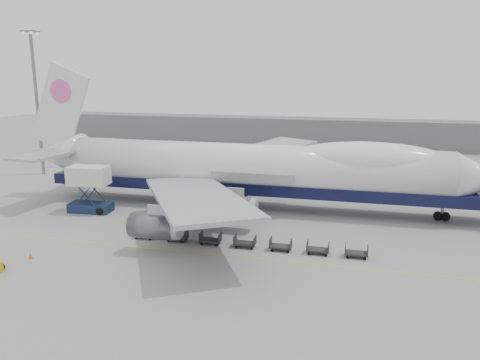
# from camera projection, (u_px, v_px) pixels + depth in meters

# --- Properties ---
(ground) EXTENTS (260.00, 260.00, 0.00)m
(ground) POSITION_uv_depth(u_px,v_px,m) (227.00, 235.00, 54.10)
(ground) COLOR gray
(ground) RESTS_ON ground
(apron_line) EXTENTS (60.00, 0.15, 0.01)m
(apron_line) POSITION_uv_depth(u_px,v_px,m) (212.00, 254.00, 48.43)
(apron_line) COLOR gold
(apron_line) RESTS_ON ground
(hangar) EXTENTS (110.00, 8.00, 7.00)m
(hangar) POSITION_uv_depth(u_px,v_px,m) (262.00, 131.00, 121.83)
(hangar) COLOR slate
(hangar) RESTS_ON ground
(floodlight_mast) EXTENTS (2.40, 2.40, 25.43)m
(floodlight_mast) POSITION_uv_depth(u_px,v_px,m) (36.00, 96.00, 83.46)
(floodlight_mast) COLOR slate
(floodlight_mast) RESTS_ON ground
(airliner) EXTENTS (67.00, 55.30, 19.98)m
(airliner) POSITION_uv_depth(u_px,v_px,m) (255.00, 168.00, 64.02)
(airliner) COLOR white
(airliner) RESTS_ON ground
(catering_truck) EXTENTS (5.78, 4.18, 6.24)m
(catering_truck) POSITION_uv_depth(u_px,v_px,m) (89.00, 187.00, 62.50)
(catering_truck) COLOR #162644
(catering_truck) RESTS_ON ground
(traffic_cone) EXTENTS (0.43, 0.43, 0.63)m
(traffic_cone) POSITION_uv_depth(u_px,v_px,m) (30.00, 256.00, 47.30)
(traffic_cone) COLOR #FF4A0D
(traffic_cone) RESTS_ON ground
(dolly_0) EXTENTS (2.30, 1.35, 1.30)m
(dolly_0) POSITION_uv_depth(u_px,v_px,m) (145.00, 234.00, 53.08)
(dolly_0) COLOR #2D2D30
(dolly_0) RESTS_ON ground
(dolly_1) EXTENTS (2.30, 1.35, 1.30)m
(dolly_1) POSITION_uv_depth(u_px,v_px,m) (177.00, 236.00, 52.16)
(dolly_1) COLOR #2D2D30
(dolly_1) RESTS_ON ground
(dolly_2) EXTENTS (2.30, 1.35, 1.30)m
(dolly_2) POSITION_uv_depth(u_px,v_px,m) (210.00, 239.00, 51.24)
(dolly_2) COLOR #2D2D30
(dolly_2) RESTS_ON ground
(dolly_3) EXTENTS (2.30, 1.35, 1.30)m
(dolly_3) POSITION_uv_depth(u_px,v_px,m) (245.00, 242.00, 50.33)
(dolly_3) COLOR #2D2D30
(dolly_3) RESTS_ON ground
(dolly_4) EXTENTS (2.30, 1.35, 1.30)m
(dolly_4) POSITION_uv_depth(u_px,v_px,m) (281.00, 246.00, 49.41)
(dolly_4) COLOR #2D2D30
(dolly_4) RESTS_ON ground
(dolly_5) EXTENTS (2.30, 1.35, 1.30)m
(dolly_5) POSITION_uv_depth(u_px,v_px,m) (318.00, 249.00, 48.49)
(dolly_5) COLOR #2D2D30
(dolly_5) RESTS_ON ground
(dolly_6) EXTENTS (2.30, 1.35, 1.30)m
(dolly_6) POSITION_uv_depth(u_px,v_px,m) (356.00, 252.00, 47.58)
(dolly_6) COLOR #2D2D30
(dolly_6) RESTS_ON ground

